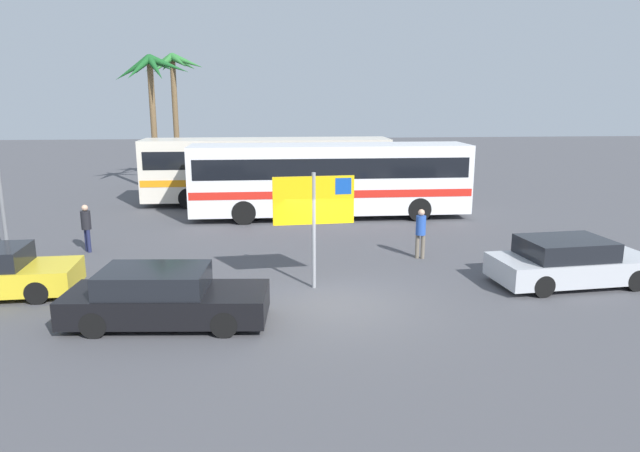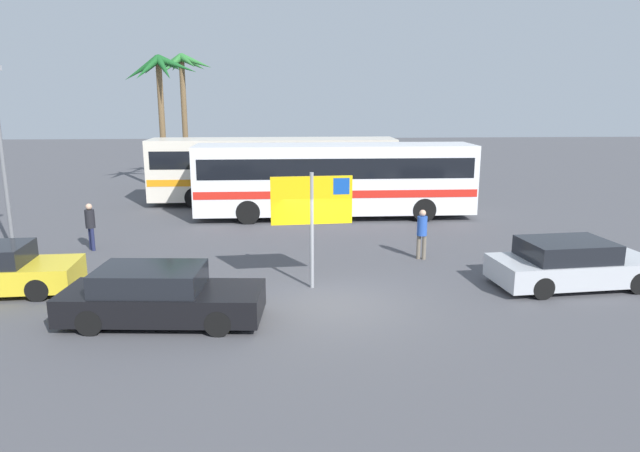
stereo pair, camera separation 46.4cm
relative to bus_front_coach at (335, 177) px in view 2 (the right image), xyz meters
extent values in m
plane|color=#4C4C51|center=(-0.96, -10.67, -1.78)|extent=(120.00, 120.00, 0.00)
cube|color=white|center=(0.00, 0.00, -0.06)|extent=(11.91, 2.44, 2.90)
cube|color=black|center=(0.00, 0.00, 0.49)|extent=(11.43, 2.46, 0.84)
cube|color=red|center=(0.00, 0.00, -0.57)|extent=(11.79, 2.46, 0.32)
cylinder|color=black|center=(3.69, 1.09, -1.28)|extent=(1.00, 0.28, 1.00)
cylinder|color=black|center=(3.69, -1.09, -1.28)|extent=(1.00, 0.28, 1.00)
cylinder|color=black|center=(-3.69, 1.09, -1.28)|extent=(1.00, 0.28, 1.00)
cylinder|color=black|center=(-3.69, -1.09, -1.28)|extent=(1.00, 0.28, 1.00)
cube|color=silver|center=(-2.70, 3.65, -0.06)|extent=(11.91, 2.44, 2.90)
cube|color=black|center=(-2.70, 3.65, 0.49)|extent=(11.43, 2.46, 0.84)
cube|color=orange|center=(-2.70, 3.65, -0.57)|extent=(11.79, 2.46, 0.32)
cylinder|color=black|center=(0.99, 4.75, -1.28)|extent=(1.00, 0.28, 1.00)
cylinder|color=black|center=(0.99, 2.56, -1.28)|extent=(1.00, 0.28, 1.00)
cylinder|color=black|center=(-6.39, 4.75, -1.28)|extent=(1.00, 0.28, 1.00)
cylinder|color=black|center=(-6.39, 2.56, -1.28)|extent=(1.00, 0.28, 1.00)
cylinder|color=gray|center=(-1.45, -9.35, -0.18)|extent=(0.11, 0.11, 3.20)
cube|color=yellow|center=(-1.45, -9.35, 0.67)|extent=(2.20, 0.24, 1.30)
cube|color=#1447A8|center=(-0.65, -9.28, 1.04)|extent=(0.44, 0.11, 0.44)
cube|color=#B7BABF|center=(5.79, -9.69, -1.30)|extent=(4.60, 2.25, 0.64)
cube|color=black|center=(5.52, -9.71, -0.72)|extent=(2.46, 1.90, 0.52)
cylinder|color=black|center=(7.08, -8.71, -1.48)|extent=(0.61, 0.21, 0.60)
cylinder|color=black|center=(7.24, -10.41, -1.48)|extent=(0.61, 0.21, 0.60)
cylinder|color=black|center=(4.34, -8.97, -1.48)|extent=(0.61, 0.21, 0.60)
cylinder|color=black|center=(4.49, -10.66, -1.48)|extent=(0.61, 0.21, 0.60)
cylinder|color=black|center=(-8.64, -8.41, -1.48)|extent=(0.61, 0.19, 0.60)
cylinder|color=black|center=(-8.56, -9.97, -1.48)|extent=(0.61, 0.19, 0.60)
cube|color=black|center=(-5.02, -11.59, -1.30)|extent=(4.71, 2.09, 0.64)
cube|color=black|center=(-5.30, -11.57, -0.72)|extent=(2.51, 1.77, 0.52)
cylinder|color=black|center=(-3.54, -10.92, -1.48)|extent=(0.61, 0.21, 0.60)
cylinder|color=black|center=(-3.67, -12.49, -1.48)|extent=(0.61, 0.21, 0.60)
cylinder|color=black|center=(-6.38, -10.69, -1.48)|extent=(0.61, 0.21, 0.60)
cylinder|color=black|center=(-6.50, -12.26, -1.48)|extent=(0.61, 0.21, 0.60)
cylinder|color=#706656|center=(2.15, -6.69, -1.39)|extent=(0.13, 0.13, 0.79)
cylinder|color=#706656|center=(2.31, -6.77, -1.39)|extent=(0.13, 0.13, 0.79)
cylinder|color=#2851B2|center=(2.23, -6.73, -0.68)|extent=(0.32, 0.32, 0.63)
sphere|color=tan|center=(2.23, -6.73, -0.26)|extent=(0.21, 0.21, 0.21)
cylinder|color=#1E2347|center=(-8.86, -4.86, -1.39)|extent=(0.13, 0.13, 0.79)
cylinder|color=#1E2347|center=(-8.75, -5.00, -1.39)|extent=(0.13, 0.13, 0.79)
cylinder|color=black|center=(-8.80, -4.93, -0.68)|extent=(0.32, 0.32, 0.63)
sphere|color=tan|center=(-8.80, -4.93, -0.26)|extent=(0.21, 0.21, 0.21)
cylinder|color=slate|center=(-11.24, -5.35, 1.18)|extent=(0.14, 0.14, 5.93)
cylinder|color=brown|center=(-8.82, 7.74, 1.70)|extent=(0.32, 0.32, 6.96)
cone|color=#195623|center=(-7.80, 7.71, 5.02)|extent=(2.19, 0.50, 1.13)
cone|color=#195623|center=(-8.38, 8.69, 5.11)|extent=(1.32, 2.18, 0.96)
cone|color=#195623|center=(-9.38, 8.58, 5.01)|extent=(1.58, 2.05, 1.14)
cone|color=#195623|center=(-9.73, 7.76, 4.82)|extent=(2.07, 0.47, 1.50)
cone|color=#195623|center=(-9.23, 6.92, 4.82)|extent=(1.32, 2.05, 1.49)
cone|color=#195623|center=(-8.38, 6.94, 4.82)|extent=(1.38, 2.03, 1.49)
cylinder|color=brown|center=(-8.02, 10.27, 1.82)|extent=(0.32, 0.32, 7.21)
cone|color=#2D7533|center=(-7.16, 10.20, 5.33)|extent=(1.90, 0.59, 1.01)
cone|color=#2D7533|center=(-7.46, 10.92, 5.31)|extent=(1.56, 1.70, 1.06)
cone|color=#2D7533|center=(-8.44, 11.00, 5.27)|extent=(1.30, 1.83, 1.12)
cone|color=#2D7533|center=(-8.83, 10.38, 5.22)|extent=(1.87, 0.69, 1.22)
cone|color=#2D7533|center=(-8.44, 9.61, 5.17)|extent=(1.34, 1.75, 1.31)
cone|color=#2D7533|center=(-7.54, 9.56, 5.31)|extent=(1.42, 1.79, 1.05)
camera|label=1|loc=(-2.63, -24.23, 3.36)|focal=31.88mm
camera|label=2|loc=(-2.17, -24.27, 3.36)|focal=31.88mm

